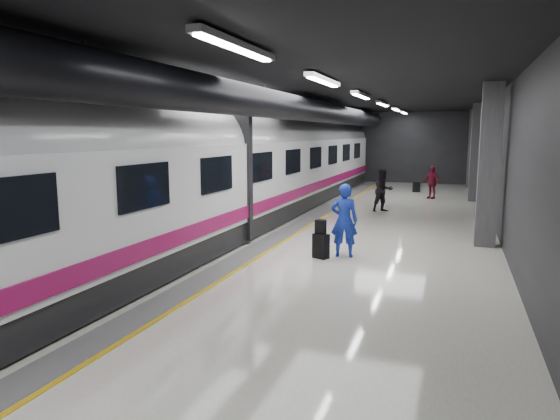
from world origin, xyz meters
The scene contains 9 objects.
ground centered at (0.00, 0.00, 0.00)m, with size 40.00×40.00×0.00m, color silver.
platform_hall centered at (-0.29, 0.96, 3.54)m, with size 10.02×40.02×4.51m.
train centered at (-3.25, 0.00, 2.07)m, with size 3.05×38.00×4.05m.
traveler_main centered at (1.08, -0.59, 0.94)m, with size 0.69×0.45×1.88m, color blue.
suitcase_main centered at (0.57, -0.95, 0.31)m, with size 0.38×0.24×0.63m, color black.
shoulder_bag centered at (0.56, -0.95, 0.80)m, with size 0.26×0.14×0.35m, color black.
traveler_far_a centered at (0.97, 7.27, 0.87)m, with size 0.84×0.66×1.73m, color black.
traveler_far_b centered at (2.61, 12.25, 0.79)m, with size 0.93×0.39×1.58m, color maroon.
suitcase_far centered at (1.71, 14.81, 0.28)m, with size 0.38×0.24×0.55m, color black.
Camera 1 is at (3.71, -12.91, 3.13)m, focal length 32.00 mm.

